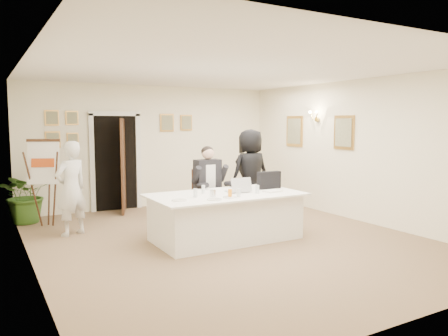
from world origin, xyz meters
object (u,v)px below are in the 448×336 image
Objects in this scene: oj_glass at (230,193)px; seated_man at (209,186)px; flip_chart at (46,187)px; steel_jug at (213,193)px; laptop_bag at (269,180)px; conference_table at (226,216)px; standing_man at (71,188)px; potted_palm at (26,193)px; standing_woman at (250,173)px; paper_stack at (272,191)px; laptop at (237,184)px.

seated_man is at bearing 76.40° from oj_glass.
flip_chart is 3.37m from steel_jug.
laptop_bag is at bearing 12.16° from steel_jug.
conference_table is 1.54× the size of standing_man.
conference_table is 2.19× the size of potted_palm.
standing_man is at bearing 136.86° from steel_jug.
standing_woman reaches higher than flip_chart.
seated_man reaches higher than conference_table.
laptop_bag reaches higher than conference_table.
oj_glass is 1.18× the size of steel_jug.
conference_table is 0.58m from steel_jug.
laptop_bag is at bearing 6.40° from conference_table.
potted_palm is at bearing 137.72° from paper_stack.
conference_table is at bearing 40.72° from standing_woman.
flip_chart is at bearing 140.87° from paper_stack.
flip_chart is at bearing 144.21° from laptop.
standing_man is 2.53m from steel_jug.
steel_jug is at bearing -124.84° from seated_man.
flip_chart is at bearing -96.89° from standing_man.
potted_palm is (-0.30, 0.59, -0.17)m from flip_chart.
oj_glass is at bearing 45.02° from standing_woman.
standing_man is 3.47m from paper_stack.
steel_jug is at bearing 37.84° from standing_woman.
laptop is at bearing 12.36° from conference_table.
standing_man is at bearing 156.28° from laptop_bag.
paper_stack is (-0.54, -1.52, -0.12)m from standing_woman.
oj_glass is (2.36, -2.78, 0.09)m from flip_chart.
paper_stack is at bearing -23.75° from laptop.
laptop_bag is at bearing 63.64° from paper_stack.
laptop is at bearing 20.98° from steel_jug.
laptop_bag reaches higher than paper_stack.
paper_stack is at bearing 66.88° from standing_woman.
steel_jug is (-0.21, 0.18, -0.01)m from oj_glass.
standing_man is 3.46m from laptop_bag.
steel_jug is at bearing -153.97° from laptop.
conference_table is 1.08m from seated_man.
standing_woman is 1.62m from paper_stack.
seated_man is 4.05× the size of laptop.
flip_chart is (-2.48, 2.43, 0.36)m from conference_table.
paper_stack is (0.58, -1.22, 0.02)m from seated_man.
steel_jug is (-0.59, -0.23, -0.08)m from laptop.
steel_jug is (-0.33, -0.17, 0.44)m from conference_table.
standing_man is 0.90× the size of standing_woman.
laptop is at bearing 122.22° from standing_man.
potted_palm reaches higher than laptop_bag.
seated_man is 3.49× the size of laptop_bag.
standing_woman reaches higher than seated_man.
potted_palm is at bearing 127.60° from steel_jug.
standing_woman is at bearing 41.42° from steel_jug.
potted_palm is 4.74m from laptop_bag.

